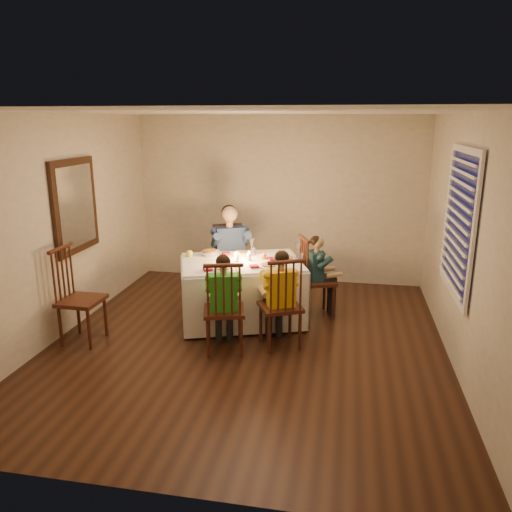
% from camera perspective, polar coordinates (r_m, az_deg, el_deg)
% --- Properties ---
extents(ground, '(5.00, 5.00, 0.00)m').
position_cam_1_polar(ground, '(5.92, -0.95, -9.90)').
color(ground, black).
rests_on(ground, ground).
extents(wall_left, '(0.02, 5.00, 2.60)m').
position_cam_1_polar(wall_left, '(6.33, -21.42, 3.12)').
color(wall_left, beige).
rests_on(wall_left, ground).
extents(wall_right, '(0.02, 5.00, 2.60)m').
position_cam_1_polar(wall_right, '(5.52, 22.55, 1.31)').
color(wall_right, beige).
rests_on(wall_right, ground).
extents(wall_back, '(4.50, 0.02, 2.60)m').
position_cam_1_polar(wall_back, '(7.92, 2.62, 6.43)').
color(wall_back, beige).
rests_on(wall_back, ground).
extents(ceiling, '(5.00, 5.00, 0.00)m').
position_cam_1_polar(ceiling, '(5.36, -1.08, 16.13)').
color(ceiling, white).
rests_on(ceiling, wall_back).
extents(dining_table, '(1.80, 1.54, 0.76)m').
position_cam_1_polar(dining_table, '(6.37, -1.65, -2.58)').
color(dining_table, silver).
rests_on(dining_table, ground).
extents(chair_adult, '(0.58, 0.57, 1.08)m').
position_cam_1_polar(chair_adult, '(7.31, -2.88, -4.90)').
color(chair_adult, black).
rests_on(chair_adult, ground).
extents(chair_near_left, '(0.54, 0.52, 1.08)m').
position_cam_1_polar(chair_near_left, '(5.76, -3.59, -10.70)').
color(chair_near_left, black).
rests_on(chair_near_left, ground).
extents(chair_near_right, '(0.58, 0.57, 1.08)m').
position_cam_1_polar(chair_near_right, '(5.87, 2.72, -10.18)').
color(chair_near_right, black).
rests_on(chair_near_right, ground).
extents(chair_end, '(0.56, 0.57, 1.08)m').
position_cam_1_polar(chair_end, '(6.77, 6.86, -6.70)').
color(chair_end, black).
rests_on(chair_end, ground).
extents(chair_extra, '(0.46, 0.48, 1.14)m').
position_cam_1_polar(chair_extra, '(6.31, -18.92, -9.15)').
color(chair_extra, black).
rests_on(chair_extra, ground).
extents(adult, '(0.68, 0.66, 1.37)m').
position_cam_1_polar(adult, '(7.31, -2.88, -4.90)').
color(adult, navy).
rests_on(adult, ground).
extents(child_green, '(0.47, 0.45, 1.14)m').
position_cam_1_polar(child_green, '(5.76, -3.59, -10.70)').
color(child_green, green).
rests_on(child_green, ground).
extents(child_yellow, '(0.52, 0.50, 1.15)m').
position_cam_1_polar(child_yellow, '(5.87, 2.72, -10.18)').
color(child_yellow, yellow).
rests_on(child_yellow, ground).
extents(child_teal, '(0.44, 0.46, 1.09)m').
position_cam_1_polar(child_teal, '(6.77, 6.86, -6.70)').
color(child_teal, '#19373E').
rests_on(child_teal, ground).
extents(setting_adult, '(0.33, 0.33, 0.02)m').
position_cam_1_polar(setting_adult, '(6.63, -1.89, 0.30)').
color(setting_adult, white).
rests_on(setting_adult, dining_table).
extents(setting_green, '(0.33, 0.33, 0.02)m').
position_cam_1_polar(setting_green, '(5.95, -3.79, -1.51)').
color(setting_green, white).
rests_on(setting_green, dining_table).
extents(setting_yellow, '(0.33, 0.33, 0.02)m').
position_cam_1_polar(setting_yellow, '(6.06, 1.46, -1.15)').
color(setting_yellow, white).
rests_on(setting_yellow, dining_table).
extents(setting_teal, '(0.33, 0.33, 0.02)m').
position_cam_1_polar(setting_teal, '(6.40, 3.45, -0.29)').
color(setting_teal, white).
rests_on(setting_teal, dining_table).
extents(candle_left, '(0.06, 0.06, 0.10)m').
position_cam_1_polar(candle_left, '(6.28, -2.15, -0.19)').
color(candle_left, silver).
rests_on(candle_left, dining_table).
extents(candle_right, '(0.06, 0.06, 0.10)m').
position_cam_1_polar(candle_right, '(6.30, -0.80, -0.13)').
color(candle_right, silver).
rests_on(candle_right, dining_table).
extents(squash, '(0.09, 0.09, 0.09)m').
position_cam_1_polar(squash, '(6.55, -7.62, 0.29)').
color(squash, '#FBF242').
rests_on(squash, dining_table).
extents(orange_fruit, '(0.08, 0.08, 0.08)m').
position_cam_1_polar(orange_fruit, '(6.38, 0.85, -0.02)').
color(orange_fruit, orange).
rests_on(orange_fruit, dining_table).
extents(serving_bowl, '(0.27, 0.27, 0.06)m').
position_cam_1_polar(serving_bowl, '(6.59, -5.25, 0.31)').
color(serving_bowl, white).
rests_on(serving_bowl, dining_table).
extents(wall_mirror, '(0.06, 0.95, 1.15)m').
position_cam_1_polar(wall_mirror, '(6.53, -19.97, 5.39)').
color(wall_mirror, black).
rests_on(wall_mirror, wall_left).
extents(window_blinds, '(0.07, 1.34, 1.54)m').
position_cam_1_polar(window_blinds, '(5.56, 22.12, 3.58)').
color(window_blinds, '#0D0F36').
rests_on(window_blinds, wall_right).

